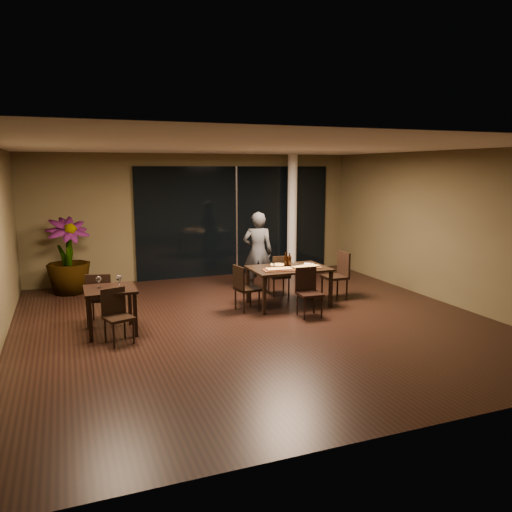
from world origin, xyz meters
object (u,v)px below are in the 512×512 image
(side_table, at_px, (110,296))
(chair_side_near, at_px, (116,313))
(chair_main_near, at_px, (308,289))
(chair_side_far, at_px, (100,295))
(diner, at_px, (258,252))
(bottle_c, at_px, (286,260))
(main_table, at_px, (289,271))
(chair_main_left, at_px, (244,286))
(bottle_b, at_px, (290,260))
(chair_main_far, at_px, (280,273))
(chair_main_right, at_px, (338,273))
(potted_plant, at_px, (68,256))
(bottle_a, at_px, (287,259))

(side_table, bearing_deg, chair_side_near, -84.95)
(chair_main_near, relative_size, chair_side_far, 0.98)
(side_table, bearing_deg, diner, 27.99)
(diner, bearing_deg, side_table, 48.60)
(chair_main_near, height_order, bottle_c, bottle_c)
(main_table, distance_m, chair_main_near, 0.79)
(main_table, relative_size, chair_side_near, 1.79)
(main_table, bearing_deg, chair_side_far, 178.64)
(side_table, distance_m, diner, 3.66)
(chair_main_near, bearing_deg, main_table, 95.71)
(chair_side_far, xyz_separation_m, diner, (3.35, 1.13, 0.37))
(chair_side_far, relative_size, chair_side_near, 1.06)
(chair_main_left, bearing_deg, bottle_b, -92.93)
(main_table, height_order, bottle_b, bottle_b)
(chair_main_far, xyz_separation_m, chair_side_far, (-3.65, -0.60, 0.01))
(chair_main_right, bearing_deg, diner, -130.82)
(chair_main_right, height_order, chair_side_far, chair_main_right)
(chair_main_right, distance_m, bottle_c, 1.25)
(diner, bearing_deg, chair_main_left, 79.26)
(chair_main_right, height_order, diner, diner)
(chair_main_far, bearing_deg, bottle_b, 86.30)
(chair_main_right, relative_size, bottle_b, 3.45)
(chair_main_far, bearing_deg, chair_side_near, 29.75)
(bottle_b, bearing_deg, chair_side_far, 179.17)
(chair_main_far, height_order, chair_main_near, chair_main_near)
(side_table, relative_size, potted_plant, 0.49)
(side_table, bearing_deg, chair_main_right, 7.23)
(potted_plant, xyz_separation_m, bottle_c, (3.96, -2.46, 0.08))
(chair_main_near, bearing_deg, chair_side_near, -173.14)
(bottle_b, bearing_deg, chair_main_right, 2.35)
(chair_main_far, relative_size, bottle_c, 3.05)
(side_table, relative_size, chair_main_near, 0.91)
(chair_main_left, bearing_deg, bottle_c, -90.04)
(side_table, height_order, chair_main_far, chair_main_far)
(chair_main_right, bearing_deg, chair_side_near, -77.10)
(chair_main_far, height_order, bottle_a, bottle_a)
(chair_main_near, bearing_deg, diner, 99.17)
(potted_plant, distance_m, bottle_b, 4.74)
(chair_main_far, relative_size, chair_main_left, 1.01)
(main_table, relative_size, potted_plant, 0.92)
(main_table, distance_m, side_table, 3.44)
(chair_main_right, bearing_deg, bottle_b, -87.95)
(bottle_a, bearing_deg, main_table, -82.17)
(bottle_a, bearing_deg, chair_main_left, -170.71)
(chair_side_near, distance_m, diner, 3.89)
(chair_main_near, relative_size, chair_side_near, 1.05)
(chair_main_left, height_order, chair_main_right, chair_main_right)
(main_table, distance_m, chair_side_near, 3.50)
(chair_main_near, bearing_deg, bottle_b, 93.49)
(chair_side_near, relative_size, bottle_a, 2.86)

